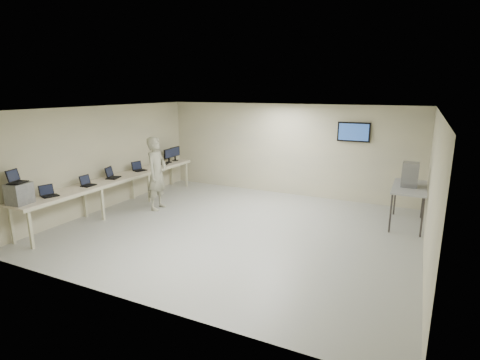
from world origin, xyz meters
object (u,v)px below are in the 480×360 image
at_px(soldier, 157,173).
at_px(side_table, 409,189).
at_px(workbench, 118,180).
at_px(equipment_box, 19,193).

xyz_separation_m(soldier, side_table, (6.24, 1.59, -0.10)).
xyz_separation_m(workbench, soldier, (0.95, 0.46, 0.17)).
relative_size(workbench, side_table, 3.72).
distance_m(workbench, equipment_box, 2.77).
xyz_separation_m(workbench, equipment_box, (-0.06, -2.75, 0.30)).
height_order(soldier, side_table, soldier).
bearing_deg(soldier, side_table, -82.33).
bearing_deg(equipment_box, workbench, 82.73).
bearing_deg(soldier, workbench, 109.36).
bearing_deg(side_table, soldier, -165.67).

